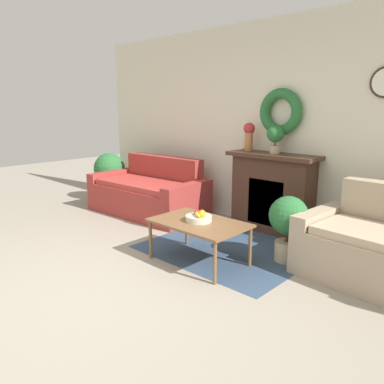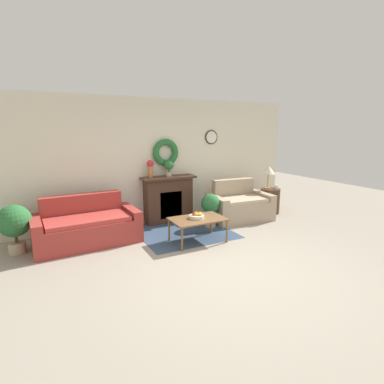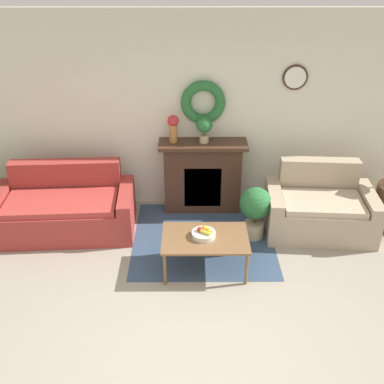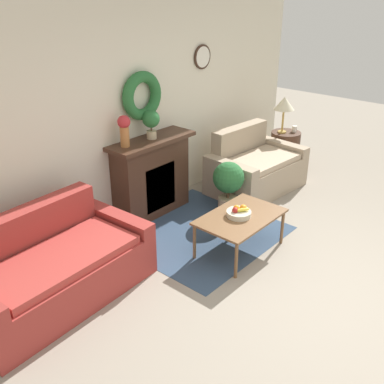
{
  "view_description": "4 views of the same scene",
  "coord_description": "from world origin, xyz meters",
  "px_view_note": "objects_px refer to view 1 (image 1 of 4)",
  "views": [
    {
      "loc": [
        2.64,
        -1.56,
        1.61
      ],
      "look_at": [
        -0.2,
        1.44,
        0.66
      ],
      "focal_mm": 35.0,
      "sensor_mm": 36.0,
      "label": 1
    },
    {
      "loc": [
        -2.34,
        -3.44,
        2.03
      ],
      "look_at": [
        0.22,
        1.56,
        0.86
      ],
      "focal_mm": 28.0,
      "sensor_mm": 36.0,
      "label": 2
    },
    {
      "loc": [
        -0.03,
        -3.03,
        3.36
      ],
      "look_at": [
        -0.01,
        1.54,
        0.83
      ],
      "focal_mm": 42.0,
      "sensor_mm": 36.0,
      "label": 3
    },
    {
      "loc": [
        -3.5,
        -1.27,
        2.79
      ],
      "look_at": [
        -0.12,
        1.67,
        0.68
      ],
      "focal_mm": 42.0,
      "sensor_mm": 36.0,
      "label": 4
    }
  ],
  "objects_px": {
    "fireplace": "(272,192)",
    "potted_plant_on_mantel": "(275,136)",
    "loveseat_right": "(380,250)",
    "coffee_table": "(199,225)",
    "vase_on_mantel_left": "(249,134)",
    "couch_left": "(149,193)",
    "potted_plant_floor_by_loveseat": "(288,222)",
    "fruit_bowl": "(199,217)",
    "potted_plant_floor_by_couch": "(110,171)"
  },
  "relations": [
    {
      "from": "fireplace",
      "to": "coffee_table",
      "type": "relative_size",
      "value": 1.21
    },
    {
      "from": "couch_left",
      "to": "coffee_table",
      "type": "distance_m",
      "value": 2.02
    },
    {
      "from": "coffee_table",
      "to": "fruit_bowl",
      "type": "xyz_separation_m",
      "value": [
        -0.01,
        0.01,
        0.08
      ]
    },
    {
      "from": "coffee_table",
      "to": "potted_plant_on_mantel",
      "type": "height_order",
      "value": "potted_plant_on_mantel"
    },
    {
      "from": "fireplace",
      "to": "couch_left",
      "type": "relative_size",
      "value": 0.65
    },
    {
      "from": "couch_left",
      "to": "fruit_bowl",
      "type": "bearing_deg",
      "value": -28.39
    },
    {
      "from": "coffee_table",
      "to": "potted_plant_floor_by_loveseat",
      "type": "height_order",
      "value": "potted_plant_floor_by_loveseat"
    },
    {
      "from": "potted_plant_on_mantel",
      "to": "potted_plant_floor_by_couch",
      "type": "relative_size",
      "value": 0.43
    },
    {
      "from": "fireplace",
      "to": "loveseat_right",
      "type": "distance_m",
      "value": 1.64
    },
    {
      "from": "potted_plant_on_mantel",
      "to": "potted_plant_floor_by_loveseat",
      "type": "xyz_separation_m",
      "value": [
        0.64,
        -0.73,
        -0.82
      ]
    },
    {
      "from": "fireplace",
      "to": "potted_plant_on_mantel",
      "type": "distance_m",
      "value": 0.73
    },
    {
      "from": "couch_left",
      "to": "potted_plant_floor_by_loveseat",
      "type": "distance_m",
      "value": 2.5
    },
    {
      "from": "fruit_bowl",
      "to": "potted_plant_on_mantel",
      "type": "bearing_deg",
      "value": 88.58
    },
    {
      "from": "potted_plant_floor_by_couch",
      "to": "fruit_bowl",
      "type": "bearing_deg",
      "value": -17.23
    },
    {
      "from": "fireplace",
      "to": "vase_on_mantel_left",
      "type": "distance_m",
      "value": 0.83
    },
    {
      "from": "couch_left",
      "to": "potted_plant_floor_by_couch",
      "type": "relative_size",
      "value": 2.24
    },
    {
      "from": "loveseat_right",
      "to": "fruit_bowl",
      "type": "relative_size",
      "value": 5.19
    },
    {
      "from": "fireplace",
      "to": "potted_plant_on_mantel",
      "type": "xyz_separation_m",
      "value": [
        0.01,
        -0.01,
        0.73
      ]
    },
    {
      "from": "couch_left",
      "to": "potted_plant_on_mantel",
      "type": "xyz_separation_m",
      "value": [
        1.85,
        0.52,
        0.95
      ]
    },
    {
      "from": "fireplace",
      "to": "couch_left",
      "type": "bearing_deg",
      "value": -163.79
    },
    {
      "from": "potted_plant_floor_by_couch",
      "to": "vase_on_mantel_left",
      "type": "bearing_deg",
      "value": 10.73
    },
    {
      "from": "fireplace",
      "to": "potted_plant_on_mantel",
      "type": "bearing_deg",
      "value": -44.68
    },
    {
      "from": "loveseat_right",
      "to": "potted_plant_on_mantel",
      "type": "height_order",
      "value": "potted_plant_on_mantel"
    },
    {
      "from": "potted_plant_floor_by_couch",
      "to": "potted_plant_floor_by_loveseat",
      "type": "xyz_separation_m",
      "value": [
        3.6,
        -0.26,
        -0.09
      ]
    },
    {
      "from": "coffee_table",
      "to": "vase_on_mantel_left",
      "type": "bearing_deg",
      "value": 105.51
    },
    {
      "from": "fireplace",
      "to": "potted_plant_floor_by_loveseat",
      "type": "bearing_deg",
      "value": -48.6
    },
    {
      "from": "fireplace",
      "to": "loveseat_right",
      "type": "bearing_deg",
      "value": -20.71
    },
    {
      "from": "couch_left",
      "to": "vase_on_mantel_left",
      "type": "xyz_separation_m",
      "value": [
        1.44,
        0.54,
        0.94
      ]
    },
    {
      "from": "coffee_table",
      "to": "potted_plant_on_mantel",
      "type": "distance_m",
      "value": 1.63
    },
    {
      "from": "fruit_bowl",
      "to": "potted_plant_floor_by_couch",
      "type": "relative_size",
      "value": 0.33
    },
    {
      "from": "vase_on_mantel_left",
      "to": "potted_plant_on_mantel",
      "type": "height_order",
      "value": "vase_on_mantel_left"
    },
    {
      "from": "loveseat_right",
      "to": "vase_on_mantel_left",
      "type": "bearing_deg",
      "value": 167.27
    },
    {
      "from": "coffee_table",
      "to": "potted_plant_floor_by_loveseat",
      "type": "bearing_deg",
      "value": 45.12
    },
    {
      "from": "loveseat_right",
      "to": "potted_plant_floor_by_loveseat",
      "type": "relative_size",
      "value": 2.02
    },
    {
      "from": "vase_on_mantel_left",
      "to": "potted_plant_floor_by_loveseat",
      "type": "relative_size",
      "value": 0.53
    },
    {
      "from": "vase_on_mantel_left",
      "to": "potted_plant_on_mantel",
      "type": "distance_m",
      "value": 0.41
    },
    {
      "from": "couch_left",
      "to": "fruit_bowl",
      "type": "height_order",
      "value": "couch_left"
    },
    {
      "from": "couch_left",
      "to": "vase_on_mantel_left",
      "type": "relative_size",
      "value": 4.96
    },
    {
      "from": "vase_on_mantel_left",
      "to": "coffee_table",
      "type": "bearing_deg",
      "value": -74.49
    },
    {
      "from": "fireplace",
      "to": "fruit_bowl",
      "type": "distance_m",
      "value": 1.39
    },
    {
      "from": "couch_left",
      "to": "potted_plant_floor_by_loveseat",
      "type": "height_order",
      "value": "couch_left"
    },
    {
      "from": "couch_left",
      "to": "loveseat_right",
      "type": "distance_m",
      "value": 3.35
    },
    {
      "from": "fireplace",
      "to": "potted_plant_floor_by_couch",
      "type": "xyz_separation_m",
      "value": [
        -2.95,
        -0.48,
        0.0
      ]
    },
    {
      "from": "potted_plant_floor_by_loveseat",
      "to": "couch_left",
      "type": "bearing_deg",
      "value": 175.21
    },
    {
      "from": "fireplace",
      "to": "couch_left",
      "type": "height_order",
      "value": "fireplace"
    },
    {
      "from": "loveseat_right",
      "to": "coffee_table",
      "type": "relative_size",
      "value": 1.45
    },
    {
      "from": "fireplace",
      "to": "potted_plant_on_mantel",
      "type": "relative_size",
      "value": 3.36
    },
    {
      "from": "vase_on_mantel_left",
      "to": "fireplace",
      "type": "bearing_deg",
      "value": -0.81
    },
    {
      "from": "loveseat_right",
      "to": "potted_plant_on_mantel",
      "type": "bearing_deg",
      "value": 163.71
    },
    {
      "from": "couch_left",
      "to": "coffee_table",
      "type": "relative_size",
      "value": 1.88
    }
  ]
}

